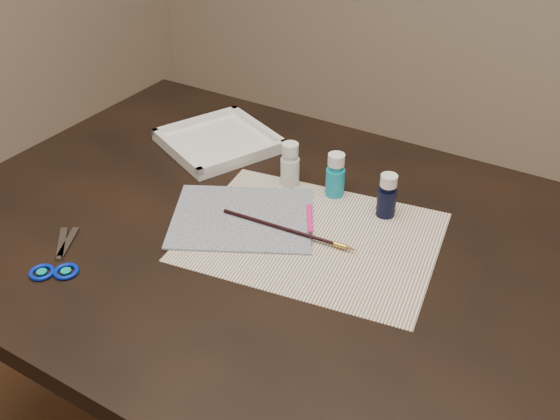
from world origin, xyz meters
The scene contains 10 objects.
table centered at (0.00, 0.00, 0.38)m, with size 1.30×0.90×0.75m, color black.
paper centered at (0.06, 0.02, 0.75)m, with size 0.44×0.33×0.00m, color white.
canvas centered at (-0.08, 0.00, 0.75)m, with size 0.26×0.21×0.00m, color black.
paint_bottle_white centered at (-0.07, 0.15, 0.80)m, with size 0.04×0.04×0.09m, color silver.
paint_bottle_cyan centered at (0.03, 0.17, 0.80)m, with size 0.04×0.04×0.09m, color #1395B2.
paint_bottle_navy centered at (0.14, 0.15, 0.79)m, with size 0.04×0.04×0.09m, color black.
paintbrush centered at (0.02, 0.00, 0.76)m, with size 0.27×0.01×0.01m, color black, non-canonical shape.
craft_knife centered at (0.04, 0.04, 0.76)m, with size 0.13×0.01×0.01m, color #FF1B86, non-canonical shape.
scissors centered at (-0.30, -0.26, 0.75)m, with size 0.16×0.08×0.01m, color silver, non-canonical shape.
palette_tray centered at (-0.29, 0.21, 0.76)m, with size 0.22×0.22×0.03m, color white.
Camera 1 is at (0.47, -0.78, 1.42)m, focal length 40.00 mm.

